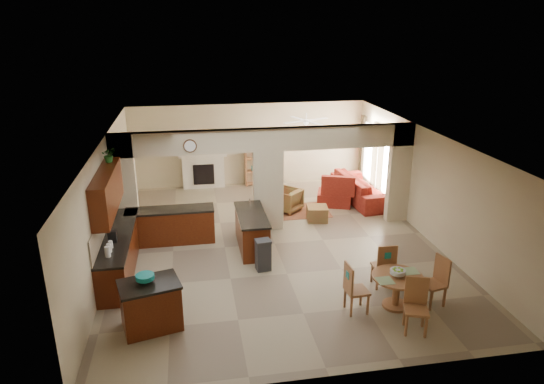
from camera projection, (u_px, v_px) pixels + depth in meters
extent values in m
plane|color=gray|center=(275.00, 244.00, 12.43)|extent=(10.00, 10.00, 0.00)
plane|color=white|center=(275.00, 137.00, 11.50)|extent=(10.00, 10.00, 0.00)
plane|color=#C2B78E|center=(249.00, 144.00, 16.61)|extent=(8.00, 0.00, 8.00)
plane|color=#C2B78E|center=(333.00, 301.00, 7.32)|extent=(8.00, 0.00, 8.00)
plane|color=#C2B78E|center=(106.00, 202.00, 11.32)|extent=(0.00, 10.00, 10.00)
plane|color=#C2B78E|center=(426.00, 184.00, 12.61)|extent=(0.00, 10.00, 10.00)
cube|color=#C2B78E|center=(125.00, 188.00, 12.30)|extent=(0.60, 0.25, 2.80)
cube|color=#C2B78E|center=(268.00, 191.00, 12.99)|extent=(0.80, 0.25, 2.20)
cube|color=#C2B78E|center=(399.00, 173.00, 13.49)|extent=(0.60, 0.25, 2.80)
cube|color=#C2B78E|center=(268.00, 140.00, 12.53)|extent=(8.00, 0.25, 0.60)
cube|color=#3B0E06|center=(120.00, 254.00, 10.95)|extent=(0.60, 3.20, 0.86)
cube|color=black|center=(118.00, 235.00, 10.80)|extent=(0.62, 3.22, 0.05)
cube|color=tan|center=(103.00, 223.00, 10.65)|extent=(0.02, 3.20, 0.55)
cube|color=#3B0E06|center=(171.00, 226.00, 12.40)|extent=(2.20, 0.60, 0.86)
cube|color=black|center=(170.00, 210.00, 12.25)|extent=(2.22, 0.62, 0.05)
cube|color=#3B0E06|center=(107.00, 192.00, 10.43)|extent=(0.35, 2.40, 0.90)
cube|color=#3B0E06|center=(252.00, 231.00, 12.10)|extent=(0.65, 1.80, 0.86)
cube|color=black|center=(251.00, 215.00, 11.95)|extent=(0.70, 1.85, 0.05)
cube|color=silver|center=(257.00, 247.00, 11.31)|extent=(0.58, 0.04, 0.70)
cylinder|color=#50301A|center=(190.00, 146.00, 12.08)|extent=(0.34, 0.03, 0.34)
cube|color=brown|center=(302.00, 211.00, 14.57)|extent=(1.60, 1.30, 0.01)
cube|color=beige|center=(203.00, 172.00, 16.49)|extent=(1.40, 0.28, 1.10)
cube|color=black|center=(204.00, 174.00, 16.37)|extent=(0.70, 0.04, 0.70)
cube|color=beige|center=(203.00, 155.00, 16.27)|extent=(1.60, 0.35, 0.10)
cube|color=#965434|center=(260.00, 159.00, 16.67)|extent=(1.00, 0.32, 1.80)
cube|color=white|center=(389.00, 166.00, 14.81)|extent=(0.02, 0.90, 1.90)
cube|color=white|center=(369.00, 152.00, 16.39)|extent=(0.02, 0.90, 1.90)
cube|color=white|center=(378.00, 164.00, 15.65)|extent=(0.02, 0.70, 2.10)
cube|color=#461F1C|center=(396.00, 172.00, 14.24)|extent=(0.10, 0.28, 2.30)
cube|color=#461F1C|center=(380.00, 161.00, 15.36)|extent=(0.10, 0.28, 2.30)
cube|color=#461F1C|center=(375.00, 157.00, 15.82)|extent=(0.10, 0.28, 2.30)
cube|color=#461F1C|center=(362.00, 148.00, 16.94)|extent=(0.10, 0.28, 2.30)
cylinder|color=white|center=(306.00, 121.00, 14.61)|extent=(1.00, 1.00, 0.10)
cube|color=#3B0E06|center=(151.00, 307.00, 8.89)|extent=(1.16, 0.94, 0.88)
cube|color=black|center=(149.00, 284.00, 8.74)|extent=(1.22, 1.00, 0.05)
cylinder|color=#127E7D|center=(145.00, 279.00, 8.73)|extent=(0.33, 0.33, 0.16)
cube|color=#2C2C2E|center=(263.00, 256.00, 11.02)|extent=(0.35, 0.31, 0.68)
cylinder|color=#965434|center=(398.00, 277.00, 9.48)|extent=(1.01, 1.01, 0.04)
cylinder|color=#965434|center=(396.00, 291.00, 9.58)|extent=(0.15, 0.15, 0.65)
cylinder|color=#965434|center=(395.00, 305.00, 9.69)|extent=(0.51, 0.51, 0.05)
cylinder|color=#6DAE25|center=(398.00, 272.00, 9.43)|extent=(0.30, 0.30, 0.16)
imported|color=maroon|center=(362.00, 188.00, 15.35)|extent=(2.82, 1.32, 0.80)
cube|color=maroon|center=(334.00, 198.00, 15.05)|extent=(1.23, 1.11, 0.41)
imported|color=maroon|center=(287.00, 200.00, 14.49)|extent=(1.05, 1.05, 0.69)
cube|color=maroon|center=(317.00, 213.00, 13.83)|extent=(0.65, 0.65, 0.41)
imported|color=#155016|center=(109.00, 155.00, 10.93)|extent=(0.37, 0.34, 0.34)
cube|color=#965434|center=(383.00, 267.00, 10.32)|extent=(0.43, 0.43, 0.05)
cube|color=#965434|center=(387.00, 272.00, 10.58)|extent=(0.04, 0.04, 0.44)
cube|color=#965434|center=(372.00, 273.00, 10.53)|extent=(0.04, 0.04, 0.44)
cube|color=#965434|center=(393.00, 280.00, 10.26)|extent=(0.04, 0.04, 0.44)
cube|color=#965434|center=(377.00, 281.00, 10.21)|extent=(0.04, 0.04, 0.44)
cube|color=#965434|center=(387.00, 258.00, 10.04)|extent=(0.42, 0.05, 0.55)
cube|color=#127E7D|center=(388.00, 256.00, 9.99)|extent=(0.14, 0.01, 0.14)
cube|color=#965434|center=(433.00, 284.00, 9.62)|extent=(0.51, 0.51, 0.05)
cube|color=#965434|center=(419.00, 292.00, 9.78)|extent=(0.04, 0.04, 0.44)
cube|color=#965434|center=(431.00, 301.00, 9.49)|extent=(0.04, 0.04, 0.44)
cube|color=#965434|center=(433.00, 289.00, 9.91)|extent=(0.04, 0.04, 0.44)
cube|color=#965434|center=(444.00, 297.00, 9.61)|extent=(0.04, 0.04, 0.44)
cube|color=#965434|center=(442.00, 269.00, 9.59)|extent=(0.14, 0.42, 0.55)
cube|color=#127E7D|center=(444.00, 266.00, 9.58)|extent=(0.04, 0.14, 0.14)
cube|color=#965434|center=(416.00, 310.00, 8.77)|extent=(0.53, 0.53, 0.05)
cube|color=#965434|center=(406.00, 326.00, 8.71)|extent=(0.04, 0.04, 0.44)
cube|color=#965434|center=(426.00, 327.00, 8.66)|extent=(0.04, 0.04, 0.44)
cube|color=#965434|center=(404.00, 315.00, 9.03)|extent=(0.04, 0.04, 0.44)
cube|color=#965434|center=(423.00, 316.00, 8.98)|extent=(0.04, 0.04, 0.44)
cube|color=#965434|center=(416.00, 290.00, 8.84)|extent=(0.41, 0.17, 0.55)
cube|color=#127E7D|center=(417.00, 286.00, 8.84)|extent=(0.14, 0.05, 0.14)
cube|color=#965434|center=(357.00, 291.00, 9.40)|extent=(0.44, 0.44, 0.05)
cube|color=#965434|center=(368.00, 305.00, 9.35)|extent=(0.04, 0.04, 0.44)
cube|color=#965434|center=(361.00, 295.00, 9.67)|extent=(0.04, 0.04, 0.44)
cube|color=#965434|center=(351.00, 307.00, 9.28)|extent=(0.04, 0.04, 0.44)
cube|color=#965434|center=(345.00, 297.00, 9.59)|extent=(0.04, 0.04, 0.44)
cube|color=#965434|center=(348.00, 278.00, 9.26)|extent=(0.06, 0.42, 0.55)
cube|color=#127E7D|center=(347.00, 275.00, 9.23)|extent=(0.02, 0.14, 0.14)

